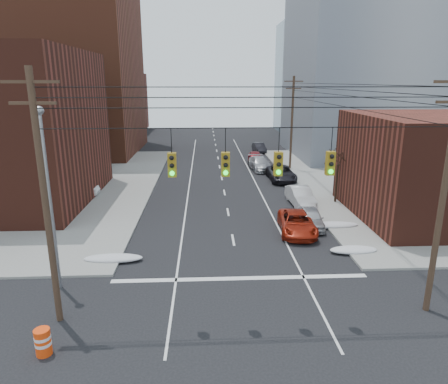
{
  "coord_description": "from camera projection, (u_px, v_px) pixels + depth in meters",
  "views": [
    {
      "loc": [
        -1.85,
        -13.18,
        10.43
      ],
      "look_at": [
        -0.55,
        13.42,
        3.0
      ],
      "focal_mm": 32.0,
      "sensor_mm": 36.0,
      "label": 1
    }
  ],
  "objects": [
    {
      "name": "parked_car_a",
      "position": [
        311.0,
        218.0,
        29.37
      ],
      "size": [
        2.0,
        4.17,
        1.37
      ],
      "primitive_type": "imported",
      "rotation": [
        0.0,
        0.0,
        -0.1
      ],
      "color": "#B4B5B9",
      "rests_on": "ground"
    },
    {
      "name": "ground",
      "position": [
        255.0,
        358.0,
        15.57
      ],
      "size": [
        160.0,
        160.0,
        0.0
      ],
      "primitive_type": "plane",
      "color": "black",
      "rests_on": "ground"
    },
    {
      "name": "building_brick_far",
      "position": [
        89.0,
        103.0,
        83.93
      ],
      "size": [
        22.0,
        18.0,
        12.0
      ],
      "primitive_type": "cube",
      "color": "#4D2117",
      "rests_on": "ground"
    },
    {
      "name": "lot_car_c",
      "position": [
        39.0,
        193.0,
        35.1
      ],
      "size": [
        5.09,
        2.1,
        1.48
      ],
      "primitive_type": "imported",
      "rotation": [
        0.0,
        0.0,
        1.58
      ],
      "color": "black",
      "rests_on": "sidewalk_nw"
    },
    {
      "name": "lot_car_b",
      "position": [
        73.0,
        174.0,
        42.49
      ],
      "size": [
        5.63,
        3.36,
        1.47
      ],
      "primitive_type": "imported",
      "rotation": [
        0.0,
        0.0,
        1.75
      ],
      "color": "silver",
      "rests_on": "sidewalk_nw"
    },
    {
      "name": "snow_ne",
      "position": [
        354.0,
        250.0,
        25.0
      ],
      "size": [
        3.0,
        1.08,
        0.42
      ],
      "primitive_type": "ellipsoid",
      "color": "silver",
      "rests_on": "ground"
    },
    {
      "name": "construction_barrel",
      "position": [
        43.0,
        342.0,
        15.64
      ],
      "size": [
        0.74,
        0.74,
        1.1
      ],
      "rotation": [
        0.0,
        0.0,
        -0.19
      ],
      "color": "#FF420D",
      "rests_on": "ground"
    },
    {
      "name": "parked_car_c",
      "position": [
        281.0,
        173.0,
        43.17
      ],
      "size": [
        2.69,
        5.73,
        1.58
      ],
      "primitive_type": "imported",
      "rotation": [
        0.0,
        0.0,
        0.01
      ],
      "color": "black",
      "rests_on": "ground"
    },
    {
      "name": "building_brick_tall",
      "position": [
        47.0,
        48.0,
        56.6
      ],
      "size": [
        24.0,
        20.0,
        30.0
      ],
      "primitive_type": "cube",
      "color": "brown",
      "rests_on": "ground"
    },
    {
      "name": "snow_east_far",
      "position": [
        331.0,
        225.0,
        29.33
      ],
      "size": [
        4.0,
        1.08,
        0.42
      ],
      "primitive_type": "ellipsoid",
      "color": "silver",
      "rests_on": "ground"
    },
    {
      "name": "lot_car_a",
      "position": [
        75.0,
        189.0,
        36.85
      ],
      "size": [
        4.22,
        1.52,
        1.38
      ],
      "primitive_type": "imported",
      "rotation": [
        0.0,
        0.0,
        1.59
      ],
      "color": "silver",
      "rests_on": "sidewalk_nw"
    },
    {
      "name": "traffic_signals",
      "position": [
        252.0,
        163.0,
        16.51
      ],
      "size": [
        17.0,
        0.42,
        2.02
      ],
      "color": "black",
      "rests_on": "ground"
    },
    {
      "name": "building_office",
      "position": [
        375.0,
        66.0,
        55.58
      ],
      "size": [
        22.0,
        20.0,
        25.0
      ],
      "primitive_type": "cube",
      "color": "gray",
      "rests_on": "ground"
    },
    {
      "name": "bare_tree",
      "position": [
        337.0,
        178.0,
        34.64
      ],
      "size": [
        2.09,
        2.2,
        4.93
      ],
      "color": "black",
      "rests_on": "ground"
    },
    {
      "name": "utility_pole_far",
      "position": [
        292.0,
        122.0,
        47.13
      ],
      "size": [
        2.2,
        0.28,
        11.0
      ],
      "color": "#473323",
      "rests_on": "ground"
    },
    {
      "name": "parked_car_e",
      "position": [
        255.0,
        157.0,
        52.45
      ],
      "size": [
        1.92,
        4.45,
        1.49
      ],
      "primitive_type": "imported",
      "rotation": [
        0.0,
        0.0,
        -0.04
      ],
      "color": "maroon",
      "rests_on": "ground"
    },
    {
      "name": "parked_car_b",
      "position": [
        300.0,
        196.0,
        34.62
      ],
      "size": [
        1.87,
        4.82,
        1.57
      ],
      "primitive_type": "imported",
      "rotation": [
        0.0,
        0.0,
        0.04
      ],
      "color": "silver",
      "rests_on": "ground"
    },
    {
      "name": "parked_car_d",
      "position": [
        260.0,
        164.0,
        48.23
      ],
      "size": [
        2.78,
        5.61,
        1.57
      ],
      "primitive_type": "imported",
      "rotation": [
        0.0,
        0.0,
        0.11
      ],
      "color": "#A4A4A9",
      "rests_on": "ground"
    },
    {
      "name": "street_light",
      "position": [
        48.0,
        185.0,
        19.41
      ],
      "size": [
        0.44,
        0.44,
        9.32
      ],
      "color": "gray",
      "rests_on": "ground"
    },
    {
      "name": "utility_pole_left",
      "position": [
        45.0,
        197.0,
        16.51
      ],
      "size": [
        2.2,
        0.28,
        11.0
      ],
      "color": "#473323",
      "rests_on": "ground"
    },
    {
      "name": "utility_pole_right",
      "position": [
        444.0,
        192.0,
        17.3
      ],
      "size": [
        2.2,
        0.28,
        11.0
      ],
      "color": "#473323",
      "rests_on": "ground"
    },
    {
      "name": "snow_nw",
      "position": [
        113.0,
        258.0,
        23.83
      ],
      "size": [
        3.5,
        1.08,
        0.42
      ],
      "primitive_type": "ellipsoid",
      "color": "silver",
      "rests_on": "ground"
    },
    {
      "name": "red_pickup",
      "position": [
        297.0,
        223.0,
        28.27
      ],
      "size": [
        2.86,
        5.39,
        1.44
      ],
      "primitive_type": "imported",
      "rotation": [
        0.0,
        0.0,
        -0.09
      ],
      "color": "maroon",
      "rests_on": "ground"
    },
    {
      "name": "building_glass",
      "position": [
        331.0,
        78.0,
        81.09
      ],
      "size": [
        20.0,
        18.0,
        22.0
      ],
      "primitive_type": "cube",
      "color": "gray",
      "rests_on": "ground"
    },
    {
      "name": "lot_car_d",
      "position": [
        55.0,
        181.0,
        39.49
      ],
      "size": [
        4.04,
        1.64,
        1.37
      ],
      "primitive_type": "imported",
      "rotation": [
        0.0,
        0.0,
        1.57
      ],
      "color": "#B0B0B5",
      "rests_on": "sidewalk_nw"
    },
    {
      "name": "parked_car_f",
      "position": [
        259.0,
        147.0,
        60.48
      ],
      "size": [
        1.84,
        4.37,
        1.4
      ],
      "primitive_type": "imported",
      "rotation": [
        0.0,
        0.0,
        0.08
      ],
      "color": "black",
      "rests_on": "ground"
    }
  ]
}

